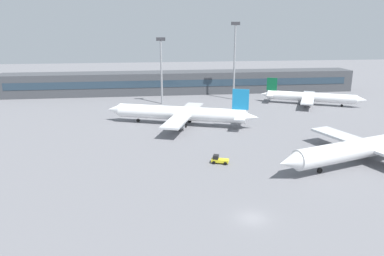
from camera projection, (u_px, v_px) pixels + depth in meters
The scene contains 8 objects.
ground_plane at pixel (208, 139), 93.09m from camera, with size 400.00×400.00×0.00m, color slate.
terminal_building at pixel (182, 82), 154.77m from camera, with size 147.22×12.13×9.00m.
airplane_near at pixel (370, 147), 75.95m from camera, with size 45.30×32.29×11.49m.
airplane_mid at pixel (179, 113), 105.34m from camera, with size 43.23×30.95×11.11m.
airplane_far at pixel (311, 97), 132.08m from camera, with size 34.23×24.75×9.13m.
baggage_tug_yellow at pixel (219, 160), 76.42m from camera, with size 3.90×2.77×1.75m.
floodlight_tower_west at pixel (161, 66), 130.64m from camera, with size 3.20×0.80×23.77m.
floodlight_tower_east at pixel (235, 56), 137.83m from camera, with size 3.20×0.80×29.08m.
Camera 1 is at (-15.32, -47.59, 27.99)m, focal length 34.19 mm.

